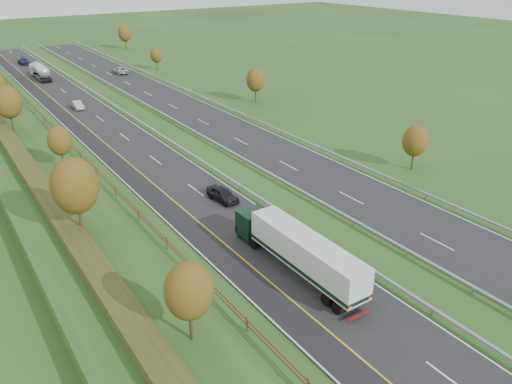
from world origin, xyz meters
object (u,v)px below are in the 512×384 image
road_tanker (40,71)px  car_silver_mid (77,105)px  car_small_far (24,61)px  box_lorry (298,250)px  car_oncoming (120,70)px  car_dark_near (223,194)px

road_tanker → car_silver_mid: size_ratio=2.59×
car_silver_mid → car_small_far: size_ratio=0.79×
box_lorry → car_oncoming: size_ratio=2.92×
car_dark_near → car_oncoming: car_dark_near is taller
box_lorry → road_tanker: 95.72m
road_tanker → car_silver_mid: 30.83m
road_tanker → car_dark_near: road_tanker is taller
car_small_far → car_oncoming: bearing=-57.6°
car_dark_near → car_small_far: (-1.91, 100.77, 0.02)m
car_dark_near → car_small_far: bearing=84.8°
car_small_far → car_oncoming: size_ratio=0.99×
road_tanker → car_oncoming: size_ratio=2.01×
road_tanker → car_silver_mid: (-0.36, -30.80, -1.11)m
box_lorry → car_oncoming: box_lorry is taller
car_silver_mid → car_oncoming: bearing=57.5°
box_lorry → car_dark_near: box_lorry is taller
car_small_far → car_oncoming: (16.97, -25.82, -0.02)m
road_tanker → car_dark_near: 79.50m
car_silver_mid → car_small_far: car_small_far is taller
car_silver_mid → car_small_far: 52.12m
box_lorry → car_oncoming: (16.97, 91.20, -1.52)m
car_small_far → car_silver_mid: bearing=-91.7°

